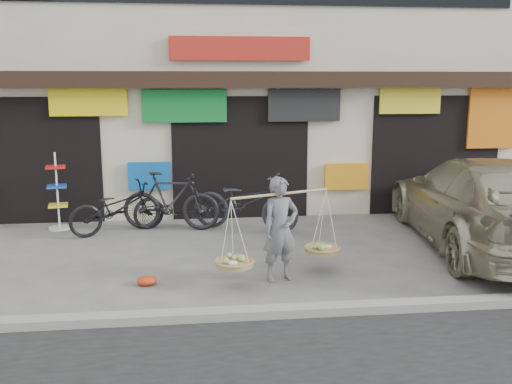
{
  "coord_description": "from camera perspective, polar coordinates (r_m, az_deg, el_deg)",
  "views": [
    {
      "loc": [
        -1.08,
        -8.97,
        3.07
      ],
      "look_at": [
        0.05,
        0.9,
        1.09
      ],
      "focal_mm": 40.0,
      "sensor_mm": 36.0,
      "label": 1
    }
  ],
  "objects": [
    {
      "name": "shophouse_block",
      "position": [
        15.43,
        -2.59,
        12.65
      ],
      "size": [
        14.0,
        6.32,
        7.0
      ],
      "color": "beige",
      "rests_on": "ground"
    },
    {
      "name": "bike_0",
      "position": [
        11.79,
        -13.68,
        -1.58
      ],
      "size": [
        2.07,
        1.45,
        1.03
      ],
      "primitive_type": "imported",
      "rotation": [
        0.0,
        0.0,
        2.01
      ],
      "color": "black",
      "rests_on": "ground"
    },
    {
      "name": "display_rack",
      "position": [
        12.44,
        -19.22,
        -0.61
      ],
      "size": [
        0.44,
        0.44,
        1.6
      ],
      "rotation": [
        0.0,
        0.0,
        0.18
      ],
      "color": "silver",
      "rests_on": "ground"
    },
    {
      "name": "bike_2",
      "position": [
        11.66,
        -1.09,
        -1.01
      ],
      "size": [
        2.38,
        1.65,
        1.18
      ],
      "primitive_type": "imported",
      "rotation": [
        0.0,
        0.0,
        1.15
      ],
      "color": "#29292E",
      "rests_on": "ground"
    },
    {
      "name": "street_vendor",
      "position": [
        8.75,
        2.44,
        -4.15
      ],
      "size": [
        2.01,
        1.1,
        1.62
      ],
      "rotation": [
        0.0,
        0.0,
        0.35
      ],
      "color": "slate",
      "rests_on": "ground"
    },
    {
      "name": "kerb",
      "position": [
        7.67,
        2.15,
        -11.86
      ],
      "size": [
        70.0,
        0.25,
        0.12
      ],
      "primitive_type": "cube",
      "color": "gray",
      "rests_on": "ground"
    },
    {
      "name": "red_bag",
      "position": [
        8.88,
        -10.88,
        -8.7
      ],
      "size": [
        0.31,
        0.25,
        0.14
      ],
      "primitive_type": "ellipsoid",
      "color": "red",
      "rests_on": "ground"
    },
    {
      "name": "ground",
      "position": [
        9.54,
        0.33,
        -7.51
      ],
      "size": [
        70.0,
        70.0,
        0.0
      ],
      "primitive_type": "plane",
      "color": "slate",
      "rests_on": "ground"
    },
    {
      "name": "suv",
      "position": [
        11.27,
        21.89,
        -0.97
      ],
      "size": [
        3.02,
        6.04,
        1.68
      ],
      "rotation": [
        0.0,
        0.0,
        3.02
      ],
      "color": "#AAA689",
      "rests_on": "ground"
    },
    {
      "name": "bike_1",
      "position": [
        11.83,
        -8.5,
        -0.89
      ],
      "size": [
        2.09,
        0.94,
        1.21
      ],
      "primitive_type": "imported",
      "rotation": [
        0.0,
        0.0,
        1.38
      ],
      "color": "black",
      "rests_on": "ground"
    }
  ]
}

